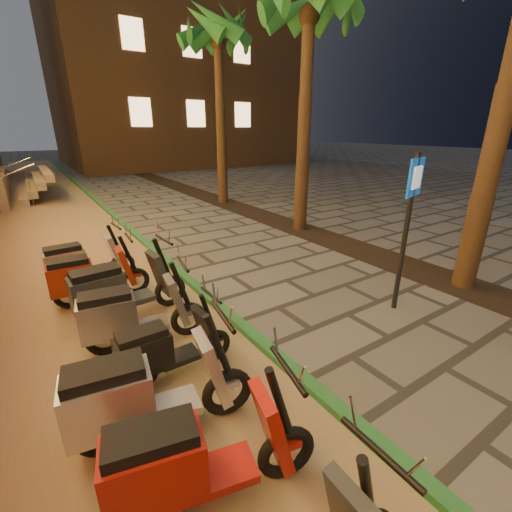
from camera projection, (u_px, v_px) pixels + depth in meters
ground at (480, 443)px, 3.43m from camera, size 120.00×120.00×0.00m
parking_strip at (68, 238)px, 9.88m from camera, size 3.40×60.00×0.01m
green_curb at (128, 227)px, 10.75m from camera, size 0.18×60.00×0.10m
planting_strip at (348, 246)px, 9.20m from camera, size 1.20×40.00×0.02m
apartment_block at (161, 8)px, 28.70m from camera, size 18.00×16.06×25.00m
palm_c at (309, 14)px, 8.76m from camera, size 2.97×3.02×6.91m
palm_d at (218, 42)px, 12.59m from camera, size 2.97×3.02×7.16m
pedestrian_sign at (409, 213)px, 5.44m from camera, size 0.57×0.18×2.63m
scooter_5 at (191, 461)px, 2.66m from camera, size 1.75×0.82×1.23m
scooter_6 at (141, 396)px, 3.26m from camera, size 1.83×0.77×1.29m
scooter_7 at (163, 350)px, 4.13m from camera, size 1.47×0.52×1.04m
scooter_8 at (129, 316)px, 4.74m from camera, size 1.74×0.71×1.22m
scooter_9 at (117, 290)px, 5.41m from camera, size 1.84×0.64×1.29m
scooter_10 at (88, 277)px, 6.00m from camera, size 1.67×0.58×1.17m
scooter_11 at (80, 263)px, 6.68m from camera, size 1.66×0.58×1.17m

